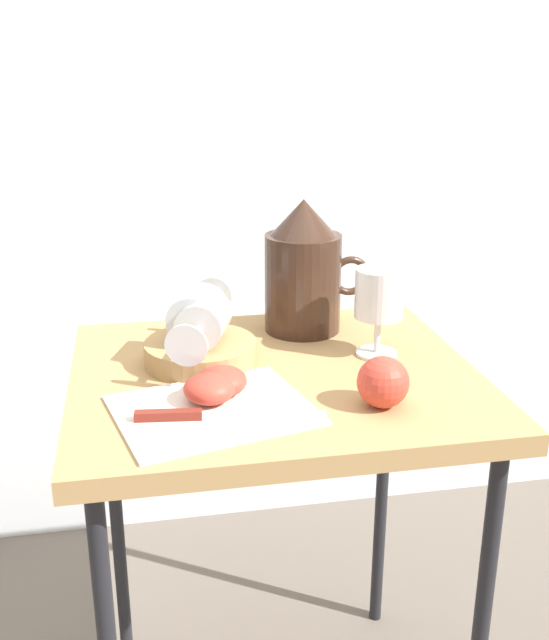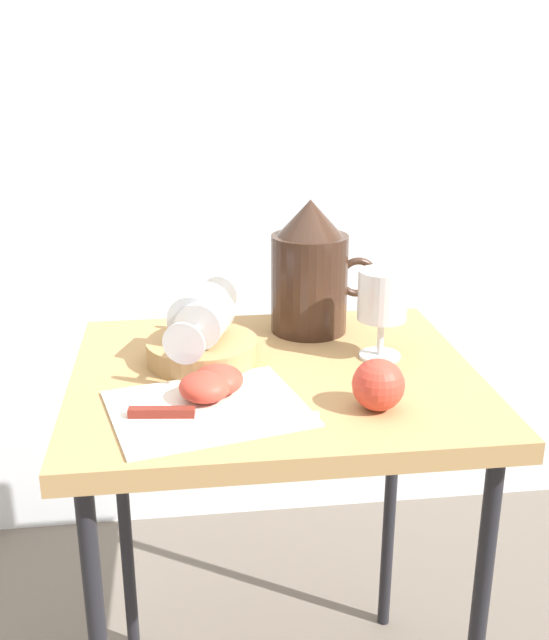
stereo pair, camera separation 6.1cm
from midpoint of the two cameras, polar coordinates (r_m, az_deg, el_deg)
name	(u,v)px [view 1 (the left image)]	position (r m, az deg, el deg)	size (l,w,h in m)	color
curtain_drape	(216,64)	(1.67, -5.57, 18.82)	(2.40, 0.03, 2.19)	white
table	(274,409)	(1.13, -1.55, -6.83)	(0.59, 0.51, 0.67)	#AD8451
linen_napkin	(213,410)	(0.99, -6.48, -6.85)	(0.25, 0.20, 0.00)	silver
basket_tray	(201,352)	(1.13, -7.18, -2.47)	(0.17, 0.17, 0.04)	#AD8451
pitcher	(303,279)	(1.24, 0.81, 3.17)	(0.18, 0.13, 0.22)	#382319
wine_glass_upright	(379,298)	(1.14, 6.46, 1.63)	(0.07, 0.07, 0.14)	silver
wine_glass_tipped_near	(203,321)	(1.11, -7.03, -0.11)	(0.11, 0.16, 0.07)	silver
wine_glass_tipped_far	(199,315)	(1.13, -7.33, 0.40)	(0.11, 0.16, 0.08)	silver
apple_half_left	(222,381)	(1.02, -5.77, -4.67)	(0.07, 0.07, 0.04)	#CC3D2D
apple_half_right	(209,389)	(1.00, -6.73, -5.23)	(0.07, 0.07, 0.04)	#CC3D2D
apple_whole	(383,382)	(0.99, 6.52, -4.74)	(0.07, 0.07, 0.07)	#CC3D2D
knife	(202,415)	(0.96, -7.37, -7.24)	(0.24, 0.04, 0.01)	silver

